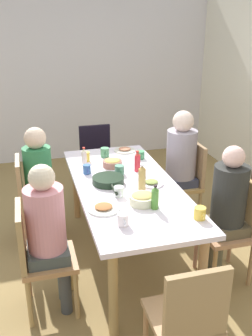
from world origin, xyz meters
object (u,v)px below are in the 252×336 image
object	(u,v)px
chair_4	(188,317)
dining_table	(126,192)
chair_3	(187,179)
cup_1	(123,220)
person_2	(40,176)
cup_3	(119,191)
chair_0	(37,254)
chair_2	(32,196)
bottle_1	(155,198)
chair_1	(235,224)
plate_1	(151,183)
bottle_3	(142,179)
cup_0	(120,170)
cup_7	(105,153)
plate_2	(104,208)
bottle_2	(84,157)
person_3	(180,158)
cup_2	(140,155)
person_1	(227,204)
cup_5	(86,157)
cup_6	(200,213)
serving_pan	(108,180)
cup_4	(87,169)
plate_0	(125,150)
bowl_0	(112,163)
bottle_0	(137,162)
chair_5	(97,158)
bowl_1	(142,199)

from	to	relation	value
chair_4	dining_table	bearing A→B (deg)	180.00
chair_3	cup_1	world-z (taller)	chair_3
person_2	cup_3	size ratio (longest dim) A/B	10.26
chair_0	chair_2	xyz separation A→B (m)	(-0.99, 0.00, 0.00)
chair_2	bottle_1	bearing A→B (deg)	42.17
chair_0	chair_1	world-z (taller)	same
chair_0	chair_2	distance (m)	0.99
plate_1	bottle_3	distance (m)	0.19
cup_0	cup_7	bearing A→B (deg)	-175.54
plate_2	bottle_3	size ratio (longest dim) A/B	1.03
plate_1	bottle_2	xyz separation A→B (m)	(-0.59, -0.49, 0.08)
chair_0	person_3	xyz separation A→B (m)	(-0.99, 1.54, 0.25)
cup_2	bottle_1	world-z (taller)	bottle_1
person_3	plate_2	size ratio (longest dim) A/B	5.05
cup_2	cup_7	bearing A→B (deg)	-111.64
person_2	cup_0	world-z (taller)	person_2
dining_table	cup_1	xyz separation A→B (m)	(0.68, -0.21, 0.13)
plate_1	cup_2	xyz separation A→B (m)	(-0.65, 0.10, 0.03)
plate_2	bottle_1	size ratio (longest dim) A/B	1.27
person_1	cup_5	distance (m)	1.50
person_1	chair_4	distance (m)	1.15
person_1	bottle_3	xyz separation A→B (m)	(-0.32, -0.63, 0.16)
bottle_3	cup_1	bearing A→B (deg)	-30.50
cup_6	chair_4	bearing A→B (deg)	-29.33
chair_4	cup_3	size ratio (longest dim) A/B	7.72
chair_4	cup_3	world-z (taller)	chair_4
chair_4	cup_2	bearing A→B (deg)	170.96
cup_0	bottle_2	size ratio (longest dim) A/B	0.64
person_2	serving_pan	bearing A→B (deg)	51.80
cup_4	bottle_1	distance (m)	0.91
plate_0	plate_1	bearing A→B (deg)	-0.12
chair_3	cup_2	distance (m)	0.59
plate_1	plate_2	size ratio (longest dim) A/B	0.84
cup_1	cup_3	size ratio (longest dim) A/B	1.02
bowl_0	bottle_0	xyz separation A→B (m)	(0.18, 0.20, 0.06)
chair_4	cup_4	world-z (taller)	chair_4
chair_5	cup_2	world-z (taller)	chair_5
cup_3	bottle_3	distance (m)	0.23
chair_4	bottle_2	xyz separation A→B (m)	(-1.89, -0.28, 0.34)
person_2	cup_3	bearing A→B (deg)	40.01
person_1	plate_0	distance (m)	1.43
cup_0	cup_6	xyz separation A→B (m)	(0.97, 0.35, 0.00)
chair_0	bowl_0	world-z (taller)	chair_0
chair_2	bottle_3	world-z (taller)	bottle_3
dining_table	bowl_1	bearing A→B (deg)	3.50
cup_5	bottle_2	world-z (taller)	bottle_2
cup_0	chair_0	bearing A→B (deg)	-48.26
chair_4	bowl_1	bearing A→B (deg)	178.55
chair_5	plate_1	xyz separation A→B (m)	(1.45, 0.21, 0.27)
chair_4	bowl_0	xyz separation A→B (m)	(-1.80, -0.02, 0.29)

